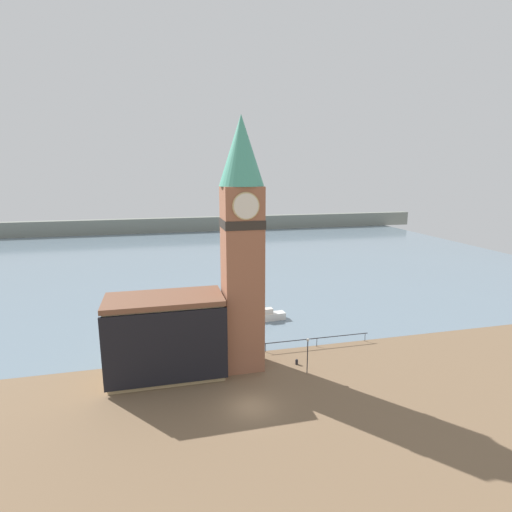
{
  "coord_description": "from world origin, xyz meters",
  "views": [
    {
      "loc": [
        -7.27,
        -31.52,
        20.7
      ],
      "look_at": [
        1.91,
        5.94,
        12.57
      ],
      "focal_mm": 28.0,
      "sensor_mm": 36.0,
      "label": 1
    }
  ],
  "objects_px": {
    "clock_tower": "(242,240)",
    "lamp_post": "(308,349)",
    "boat_near": "(270,315)",
    "pier_building": "(166,337)",
    "mooring_bollard_near": "(297,362)"
  },
  "relations": [
    {
      "from": "boat_near",
      "to": "pier_building",
      "type": "bearing_deg",
      "value": -142.55
    },
    {
      "from": "pier_building",
      "to": "boat_near",
      "type": "distance_m",
      "value": 19.81
    },
    {
      "from": "boat_near",
      "to": "mooring_bollard_near",
      "type": "relative_size",
      "value": 6.71
    },
    {
      "from": "clock_tower",
      "to": "mooring_bollard_near",
      "type": "bearing_deg",
      "value": -11.94
    },
    {
      "from": "boat_near",
      "to": "lamp_post",
      "type": "relative_size",
      "value": 1.06
    },
    {
      "from": "clock_tower",
      "to": "pier_building",
      "type": "distance_m",
      "value": 12.59
    },
    {
      "from": "clock_tower",
      "to": "boat_near",
      "type": "distance_m",
      "value": 19.4
    },
    {
      "from": "boat_near",
      "to": "mooring_bollard_near",
      "type": "distance_m",
      "value": 13.75
    },
    {
      "from": "boat_near",
      "to": "lamp_post",
      "type": "height_order",
      "value": "lamp_post"
    },
    {
      "from": "clock_tower",
      "to": "lamp_post",
      "type": "distance_m",
      "value": 13.23
    },
    {
      "from": "mooring_bollard_near",
      "to": "lamp_post",
      "type": "height_order",
      "value": "lamp_post"
    },
    {
      "from": "pier_building",
      "to": "lamp_post",
      "type": "distance_m",
      "value": 14.65
    },
    {
      "from": "clock_tower",
      "to": "boat_near",
      "type": "bearing_deg",
      "value": 62.05
    },
    {
      "from": "clock_tower",
      "to": "mooring_bollard_near",
      "type": "distance_m",
      "value": 14.83
    },
    {
      "from": "mooring_bollard_near",
      "to": "lamp_post",
      "type": "xyz_separation_m",
      "value": [
        0.42,
        -2.06,
        2.39
      ]
    }
  ]
}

